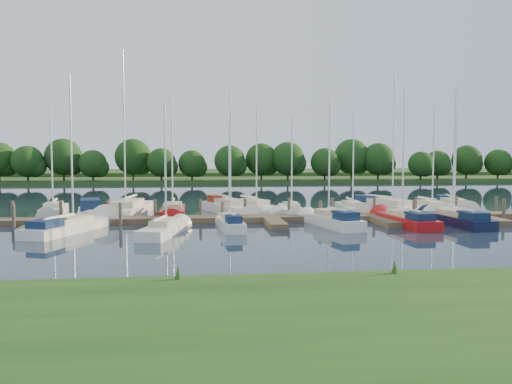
{
  "coord_description": "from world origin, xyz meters",
  "views": [
    {
      "loc": [
        -5.14,
        -29.08,
        4.81
      ],
      "look_at": [
        -1.03,
        8.0,
        2.2
      ],
      "focal_mm": 35.0,
      "sensor_mm": 36.0,
      "label": 1
    }
  ],
  "objects": [
    {
      "name": "ground",
      "position": [
        0.0,
        0.0,
        0.0
      ],
      "size": [
        260.0,
        260.0,
        0.0
      ],
      "primitive_type": "plane",
      "color": "#192433",
      "rests_on": "ground"
    },
    {
      "name": "near_bank",
      "position": [
        0.0,
        -16.0,
        0.25
      ],
      "size": [
        90.0,
        10.0,
        0.5
      ],
      "primitive_type": "cube",
      "color": "#1D4413",
      "rests_on": "ground"
    },
    {
      "name": "dock",
      "position": [
        0.0,
        7.31,
        0.2
      ],
      "size": [
        40.0,
        6.0,
        0.4
      ],
      "color": "#4A3C29",
      "rests_on": "ground"
    },
    {
      "name": "mooring_pilings",
      "position": [
        0.0,
        8.43,
        0.6
      ],
      "size": [
        38.24,
        2.84,
        2.0
      ],
      "color": "#473D33",
      "rests_on": "ground"
    },
    {
      "name": "far_shore",
      "position": [
        0.0,
        75.0,
        0.3
      ],
      "size": [
        180.0,
        30.0,
        0.6
      ],
      "primitive_type": "cube",
      "color": "#28471B",
      "rests_on": "ground"
    },
    {
      "name": "distant_hill",
      "position": [
        0.0,
        100.0,
        0.7
      ],
      "size": [
        220.0,
        40.0,
        1.4
      ],
      "primitive_type": "cube",
      "color": "#375726",
      "rests_on": "ground"
    },
    {
      "name": "treeline",
      "position": [
        0.09,
        62.1,
        4.02
      ],
      "size": [
        146.7,
        9.8,
        8.05
      ],
      "color": "#38281C",
      "rests_on": "ground"
    },
    {
      "name": "sailboat_n_0",
      "position": [
        -17.44,
        14.08,
        0.27
      ],
      "size": [
        2.57,
        7.25,
        9.21
      ],
      "rotation": [
        0.0,
        0.0,
        3.29
      ],
      "color": "white",
      "rests_on": "ground"
    },
    {
      "name": "motorboat",
      "position": [
        -13.77,
        10.89,
        0.38
      ],
      "size": [
        2.89,
        6.38,
        1.93
      ],
      "rotation": [
        0.0,
        0.0,
        3.35
      ],
      "color": "white",
      "rests_on": "ground"
    },
    {
      "name": "sailboat_n_2",
      "position": [
        -11.3,
        12.99,
        0.28
      ],
      "size": [
        3.58,
        11.12,
        13.91
      ],
      "rotation": [
        0.0,
        0.0,
        3.04
      ],
      "color": "white",
      "rests_on": "ground"
    },
    {
      "name": "sailboat_n_3",
      "position": [
        -7.42,
        11.61,
        0.28
      ],
      "size": [
        2.01,
        7.89,
        10.16
      ],
      "rotation": [
        0.0,
        0.0,
        3.16
      ],
      "color": "#B11012",
      "rests_on": "ground"
    },
    {
      "name": "sailboat_n_4",
      "position": [
        -2.79,
        13.65,
        0.34
      ],
      "size": [
        4.32,
        8.42,
        10.92
      ],
      "rotation": [
        0.0,
        0.0,
        3.49
      ],
      "color": "white",
      "rests_on": "ground"
    },
    {
      "name": "sailboat_n_5",
      "position": [
        -0.46,
        13.96,
        0.28
      ],
      "size": [
        4.47,
        7.36,
        9.79
      ],
      "rotation": [
        0.0,
        0.0,
        3.59
      ],
      "color": "white",
      "rests_on": "ground"
    },
    {
      "name": "sailboat_n_6",
      "position": [
        2.45,
        12.25,
        0.27
      ],
      "size": [
        2.07,
        6.92,
        8.82
      ],
      "rotation": [
        0.0,
        0.0,
        3.07
      ],
      "color": "white",
      "rests_on": "ground"
    },
    {
      "name": "sailboat_n_7",
      "position": [
        7.97,
        13.02,
        0.27
      ],
      "size": [
        2.3,
        7.48,
        9.44
      ],
      "rotation": [
        0.0,
        0.0,
        3.06
      ],
      "color": "white",
      "rests_on": "ground"
    },
    {
      "name": "sailboat_n_8",
      "position": [
        11.09,
        12.56,
        0.33
      ],
      "size": [
        5.38,
        9.83,
        12.56
      ],
      "rotation": [
        0.0,
        0.0,
        3.53
      ],
      "color": "white",
      "rests_on": "ground"
    },
    {
      "name": "sailboat_n_9",
      "position": [
        14.41,
        11.44,
        0.27
      ],
      "size": [
        1.91,
        7.66,
        9.86
      ],
      "rotation": [
        0.0,
        0.0,
        3.16
      ],
      "color": "white",
      "rests_on": "ground"
    },
    {
      "name": "sailboat_n_10",
      "position": [
        18.14,
        14.67,
        0.31
      ],
      "size": [
        3.79,
        9.0,
        11.21
      ],
      "rotation": [
        0.0,
        0.0,
        2.91
      ],
      "color": "white",
      "rests_on": "ground"
    },
    {
      "name": "sailboat_s_0",
      "position": [
        -13.56,
        3.93,
        0.31
      ],
      "size": [
        4.28,
        8.24,
        10.42
      ],
      "rotation": [
        0.0,
        0.0,
        -0.36
      ],
      "color": "white",
      "rests_on": "ground"
    },
    {
      "name": "sailboat_s_1",
      "position": [
        -7.38,
        2.01,
        0.27
      ],
      "size": [
        2.9,
        6.67,
        8.54
      ],
      "rotation": [
        0.0,
        0.0,
        -0.25
      ],
      "color": "white",
      "rests_on": "ground"
    },
    {
      "name": "sailboat_s_2",
      "position": [
        -3.2,
        3.95,
        0.32
      ],
      "size": [
        1.74,
        5.69,
        7.44
      ],
      "rotation": [
        0.0,
        0.0,
        0.08
      ],
      "color": "white",
      "rests_on": "ground"
    },
    {
      "name": "sailboat_s_3",
      "position": [
        3.88,
        4.58,
        0.33
      ],
      "size": [
        3.03,
        7.27,
        9.36
      ],
      "rotation": [
        0.0,
        0.0,
        0.23
      ],
      "color": "white",
      "rests_on": "ground"
    },
    {
      "name": "sailboat_s_4",
      "position": [
        9.26,
        4.77,
        0.31
      ],
      "size": [
        2.22,
        7.96,
        10.08
      ],
      "rotation": [
        0.0,
        0.0,
        0.05
      ],
      "color": "#B11012",
      "rests_on": "ground"
    },
    {
      "name": "sailboat_s_5",
      "position": [
        12.88,
        4.39,
        0.32
      ],
      "size": [
        2.16,
        7.76,
        9.89
      ],
      "rotation": [
        0.0,
        0.0,
        0.05
      ],
      "color": "black",
      "rests_on": "ground"
    }
  ]
}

